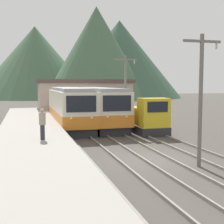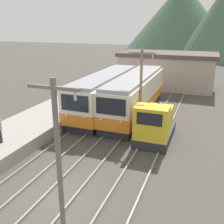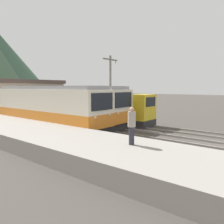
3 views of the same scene
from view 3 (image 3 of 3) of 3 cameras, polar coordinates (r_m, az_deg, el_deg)
ground_plane at (r=15.02m, az=25.46°, el=-8.21°), size 200.00×200.00×0.00m
platform_left at (r=9.14m, az=16.54°, el=-14.18°), size 4.50×54.00×0.92m
track_left at (r=12.56m, az=22.78°, el=-10.57°), size 1.54×60.00×0.14m
track_center at (r=15.19m, az=25.65°, el=-7.78°), size 1.54×60.00×0.14m
commuter_train_left at (r=20.11m, az=-16.14°, el=0.78°), size 2.84×12.63×3.76m
commuter_train_center at (r=22.21m, az=-10.97°, el=1.41°), size 2.84×13.26×3.75m
shunting_locomotive at (r=21.00m, az=4.93°, el=-0.23°), size 2.40×4.79×3.00m
catenary_mast_mid at (r=20.42m, az=-0.41°, el=6.28°), size 2.00×0.20×6.53m
person_on_platform at (r=10.36m, az=5.16°, el=-3.20°), size 0.38×0.38×1.81m
station_building at (r=32.93m, az=-23.91°, el=3.67°), size 12.60×6.30×4.69m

